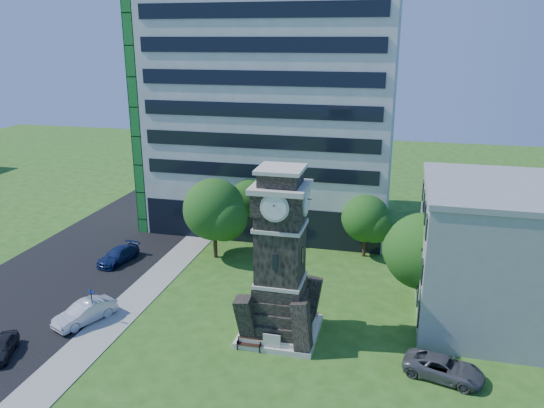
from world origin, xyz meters
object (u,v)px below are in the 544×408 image
(car_street_mid, at_px, (85,312))
(street_sign, at_px, (92,302))
(clock_tower, at_px, (280,266))
(car_street_north, at_px, (118,255))
(park_bench, at_px, (249,344))
(car_east_lot, at_px, (444,368))
(car_street_south, at_px, (1,347))

(car_street_mid, bearing_deg, street_sign, 35.23)
(street_sign, bearing_deg, car_street_mid, -150.05)
(clock_tower, bearing_deg, car_street_north, 153.83)
(park_bench, bearing_deg, street_sign, 174.90)
(clock_tower, bearing_deg, car_east_lot, -13.12)
(car_street_mid, height_order, street_sign, street_sign)
(park_bench, xyz_separation_m, street_sign, (-12.23, 0.73, 1.21))
(car_east_lot, bearing_deg, street_sign, 102.71)
(clock_tower, xyz_separation_m, car_street_mid, (-14.41, -1.89, -4.50))
(car_street_south, height_order, car_street_north, car_street_north)
(car_street_north, bearing_deg, park_bench, -23.94)
(car_street_mid, relative_size, park_bench, 2.84)
(car_street_mid, distance_m, park_bench, 12.87)
(car_street_north, height_order, park_bench, car_street_north)
(clock_tower, distance_m, car_east_lot, 12.22)
(car_street_mid, distance_m, car_east_lot, 25.45)
(car_east_lot, bearing_deg, park_bench, 104.25)
(car_east_lot, xyz_separation_m, street_sign, (-24.81, 0.80, 0.99))
(clock_tower, xyz_separation_m, car_street_south, (-17.34, -7.10, -4.66))
(car_east_lot, bearing_deg, car_street_south, 113.62)
(car_street_mid, relative_size, car_east_lot, 0.97)
(car_street_mid, bearing_deg, car_east_lot, 22.84)
(car_street_north, xyz_separation_m, park_bench, (16.07, -11.17, -0.23))
(car_street_south, height_order, car_east_lot, car_east_lot)
(car_street_mid, bearing_deg, car_street_south, -95.01)
(park_bench, bearing_deg, car_street_north, 143.54)
(car_street_mid, xyz_separation_m, car_street_north, (-3.22, 10.55, -0.10))
(clock_tower, bearing_deg, car_street_south, -157.74)
(clock_tower, xyz_separation_m, park_bench, (-1.56, -2.50, -4.83))
(clock_tower, height_order, car_street_north, clock_tower)
(car_street_mid, height_order, car_street_north, car_street_mid)
(street_sign, bearing_deg, clock_tower, 26.42)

